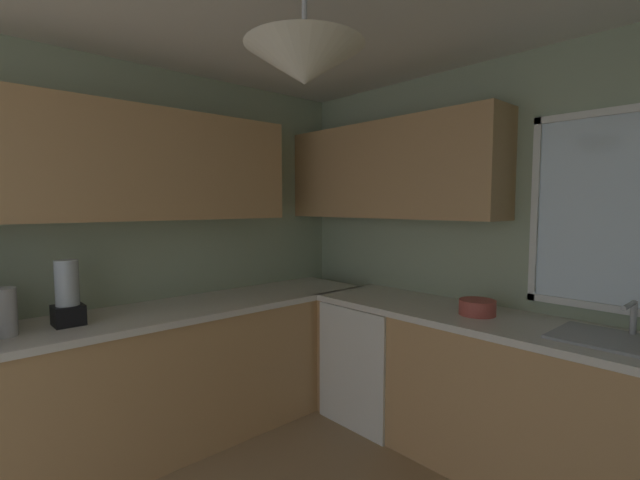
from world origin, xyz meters
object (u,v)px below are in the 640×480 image
blender_appliance (67,296)px  bowl (477,307)px  sink_assembly (624,341)px  kettle (3,312)px  dishwasher (378,359)px

blender_appliance → bowl: bearing=53.1°
bowl → sink_assembly: bearing=0.5°
kettle → bowl: 2.57m
kettle → blender_appliance: (-0.02, 0.29, 0.04)m
dishwasher → bowl: bearing=2.3°
sink_assembly → kettle: bearing=-134.5°
dishwasher → blender_appliance: (-0.66, -1.84, 0.63)m
dishwasher → kettle: 2.30m
dishwasher → sink_assembly: sink_assembly is taller
dishwasher → blender_appliance: bearing=-109.7°
dishwasher → kettle: kettle is taller
kettle → blender_appliance: size_ratio=0.68×
bowl → blender_appliance: bearing=-126.9°
sink_assembly → dishwasher: bearing=-178.6°
bowl → blender_appliance: 2.34m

